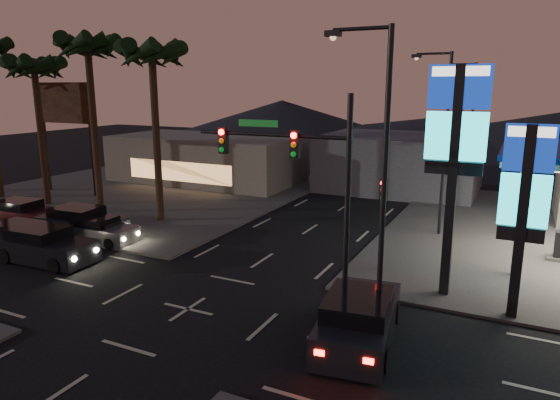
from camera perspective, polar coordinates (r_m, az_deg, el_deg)
The scene contains 24 objects.
ground at distance 19.59m, azimuth -10.47°, elevation -12.16°, with size 140.00×140.00×0.00m, color black.
corner_lot_nw at distance 41.13m, azimuth -15.31°, elevation 0.97°, with size 24.00×24.00×0.12m, color #47443F.
pylon_sign_tall at distance 19.86m, azimuth 19.46°, elevation 6.88°, with size 2.20×0.35×9.00m.
pylon_sign_short at distance 18.99m, azimuth 26.19°, elevation 0.73°, with size 1.60×0.35×7.00m.
traffic_signal_mast at distance 17.85m, azimuth 2.47°, elevation 3.21°, with size 6.10×0.39×8.00m.
pedestal_signal at distance 22.41m, azimuth 11.64°, elevation -1.06°, with size 0.32×0.39×4.30m.
streetlight_near at distance 15.86m, azimuth 11.17°, elevation 3.55°, with size 2.14×0.25×10.00m.
streetlight_mid at distance 28.54m, azimuth 18.02°, elevation 7.22°, with size 2.14×0.25×10.00m.
streetlight_far at distance 42.41m, azimuth 20.81°, elevation 8.67°, with size 2.14×0.25×10.00m.
palm_a at distance 30.84m, azimuth -14.38°, elevation 14.73°, with size 4.41×4.41×10.86m.
palm_b at distance 34.29m, azimuth -21.07°, elevation 14.98°, with size 4.41×4.41×11.46m.
palm_c at distance 38.02m, azimuth -26.23°, elevation 12.59°, with size 4.41×4.41×10.26m.
billboard at distance 41.45m, azimuth -23.35°, elevation 9.24°, with size 6.00×0.30×8.50m.
building_far_west at distance 44.26m, azimuth -8.38°, elevation 4.66°, with size 16.00×8.00×4.00m, color #726B5B.
building_far_mid at distance 41.53m, azimuth 13.55°, elevation 4.18°, with size 12.00×9.00×4.40m, color #4C4C51.
hill_left at distance 82.49m, azimuth 0.23°, elevation 9.25°, with size 40.00×40.00×6.00m, color black.
hill_right at distance 74.49m, azimuth 29.38°, elevation 6.84°, with size 50.00×50.00×5.00m, color black.
hill_center at distance 75.18m, azimuth 17.81°, elevation 7.52°, with size 60.00×60.00×4.00m, color black.
car_lane_a_front at distance 26.44m, azimuth -25.35°, elevation -4.77°, with size 5.19×2.37×1.66m.
car_lane_a_mid at distance 28.41m, azimuth -27.31°, elevation -3.95°, with size 4.72×2.17×1.51m.
car_lane_b_front at distance 28.57m, azimuth -19.95°, elevation -3.30°, with size 4.31×1.97×1.38m.
car_lane_b_mid at distance 29.96m, azimuth -21.75°, elevation -2.45°, with size 5.25×2.48×1.67m.
car_lane_b_rear at distance 33.85m, azimuth -27.37°, elevation -1.40°, with size 4.87×2.38×1.54m.
suv_station at distance 16.93m, azimuth 8.99°, elevation -13.30°, with size 2.79×5.37×1.72m.
Camera 1 is at (10.76, -14.15, 8.22)m, focal length 32.00 mm.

